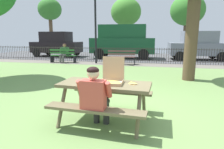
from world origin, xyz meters
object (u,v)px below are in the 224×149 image
person_on_park_bench (64,52)px  parked_car_left (123,41)px  pizza_slice_on_table (133,83)px  pizza_box_open (112,78)px  lamp_post_walkway (95,20)px  parked_car_far_left (57,44)px  adult_at_table (95,96)px  parked_car_center (198,45)px  far_tree_center (187,11)px  far_tree_midleft (126,13)px  park_bench_left (63,56)px  picnic_table_foreground (105,91)px  park_bench_center (122,57)px  far_tree_left (50,10)px

person_on_park_bench → parked_car_left: size_ratio=0.25×
pizza_slice_on_table → pizza_box_open: bearing=-177.5°
pizza_slice_on_table → lamp_post_walkway: 8.53m
parked_car_far_left → parked_car_left: 5.44m
adult_at_table → person_on_park_bench: same height
parked_car_center → far_tree_center: 6.54m
parked_car_center → far_tree_midleft: bearing=135.5°
park_bench_left → pizza_box_open: bearing=-58.0°
picnic_table_foreground → parked_car_left: size_ratio=0.40×
picnic_table_foreground → adult_at_table: (-0.05, -0.50, 0.06)m
park_bench_left → park_bench_center: size_ratio=0.99×
parked_car_far_left → parked_car_center: 10.75m
far_tree_midleft → park_bench_left: bearing=-106.4°
far_tree_midleft → parked_car_center: bearing=-44.5°
pizza_box_open → park_bench_center: size_ratio=0.31×
picnic_table_foreground → park_bench_left: (-4.66, 7.71, -0.18)m
person_on_park_bench → far_tree_midleft: far_tree_midleft is taller
park_bench_left → person_on_park_bench: size_ratio=1.36×
park_bench_center → lamp_post_walkway: lamp_post_walkway is taller
lamp_post_walkway → far_tree_midleft: 9.14m
picnic_table_foreground → person_on_park_bench: person_on_park_bench is taller
park_bench_left → parked_car_left: parked_car_left is taller
parked_car_far_left → parked_car_left: bearing=0.0°
lamp_post_walkway → far_tree_left: far_tree_left is taller
pizza_box_open → far_tree_left: far_tree_left is taller
far_tree_midleft → parked_car_far_left: bearing=-129.6°
park_bench_left → far_tree_midleft: (2.68, 9.13, 3.54)m
parked_car_left → parked_car_center: size_ratio=1.19×
pizza_box_open → parked_car_left: (-1.50, 10.97, 0.44)m
parked_car_left → person_on_park_bench: bearing=-134.4°
picnic_table_foreground → adult_at_table: size_ratio=1.59×
adult_at_table → parked_car_far_left: bearing=120.3°
lamp_post_walkway → park_bench_center: bearing=-4.1°
parked_car_center → far_tree_left: size_ratio=0.71×
picnic_table_foreground → parked_car_left: parked_car_left is taller
far_tree_midleft → pizza_slice_on_table: bearing=-81.4°
person_on_park_bench → far_tree_midleft: (2.61, 9.11, 3.29)m
far_tree_center → parked_car_center: bearing=-90.0°
adult_at_table → far_tree_left: bearing=120.9°
lamp_post_walkway → parked_car_far_left: (-4.27, 3.19, -1.55)m
pizza_slice_on_table → parked_car_left: bearing=99.9°
parked_car_left → far_tree_midleft: far_tree_midleft is taller
picnic_table_foreground → far_tree_center: size_ratio=0.34×
person_on_park_bench → picnic_table_foreground: bearing=-59.4°
far_tree_left → far_tree_midleft: far_tree_left is taller
pizza_slice_on_table → lamp_post_walkway: (-3.07, 7.76, 1.79)m
pizza_box_open → adult_at_table: (-0.18, -0.55, -0.21)m
park_bench_left → far_tree_left: (-5.79, 9.13, 4.00)m
pizza_box_open → parked_car_far_left: (-6.93, 10.97, 0.15)m
park_bench_center → pizza_box_open: bearing=-82.3°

